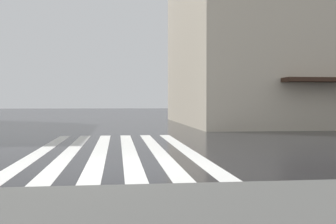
% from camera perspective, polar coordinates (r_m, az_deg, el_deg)
% --- Properties ---
extents(ground_plane, '(220.00, 220.00, 0.00)m').
position_cam_1_polar(ground_plane, '(10.91, -6.73, -7.59)').
color(ground_plane, black).
extents(zebra_crossing, '(13.00, 5.50, 0.01)m').
position_cam_1_polar(zebra_crossing, '(14.88, -7.34, -5.20)').
color(zebra_crossing, silver).
rests_on(zebra_crossing, ground_plane).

